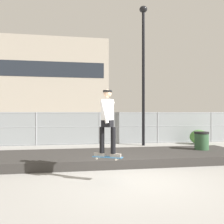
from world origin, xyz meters
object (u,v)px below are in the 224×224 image
Objects in this scene: trash_bin at (202,144)px; parked_car_mid at (114,126)px; skateboard at (108,157)px; shrub_left at (199,137)px; parked_car_near at (29,127)px; skater at (108,118)px; street_lamp at (143,60)px.

parked_car_mid is at bearing 105.37° from trash_bin.
parked_car_mid reaches higher than trash_bin.
shrub_left is (6.28, 6.49, -0.24)m from skateboard.
parked_car_mid is at bearing -1.96° from parked_car_near.
shrub_left is 1.04× the size of trash_bin.
skater is at bearing -134.06° from shrub_left.
skater is 9.12m from shrub_left.
trash_bin is at bearing 33.49° from skateboard.
skateboard is at bearing -146.51° from trash_bin.
parked_car_near is at bearing 109.50° from skater.
trash_bin is at bearing 33.49° from skater.
parked_car_mid is (2.07, 11.07, -0.83)m from skater.
street_lamp is (2.97, 6.52, 3.08)m from skater.
trash_bin reaches higher than shrub_left.
street_lamp is 7.53× the size of trash_bin.
skater is at bearing 0.00° from skateboard.
shrub_left reaches higher than skateboard.
street_lamp is 6.06m from parked_car_mid.
skateboard is 0.18× the size of parked_car_near.
skater reaches higher than parked_car_near.
street_lamp reaches higher than parked_car_mid.
street_lamp is 5.75m from trash_bin.
skateboard is 0.78× the size of trash_bin.
skater is 0.39× the size of parked_car_mid.
trash_bin is (1.36, -3.66, -4.22)m from street_lamp.
parked_car_near is at bearing 109.50° from skateboard.
parked_car_near is 11.34m from shrub_left.
shrub_left is at bearing 45.94° from skater.
street_lamp is 9.29m from parked_car_near.
shrub_left is 4.12m from trash_bin.
shrub_left is (4.21, -4.58, -0.42)m from parked_car_mid.
street_lamp is (2.97, 6.52, 4.09)m from skateboard.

